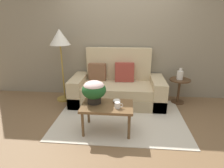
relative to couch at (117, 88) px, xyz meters
The scene contains 11 objects.
ground_plane 0.94m from the couch, 83.51° to the right, with size 14.00×14.00×0.00m, color brown.
wall_back 1.15m from the couch, 78.11° to the left, with size 6.40×0.12×2.72m, color gray.
area_rug 0.78m from the couch, 81.98° to the right, with size 2.29×1.68×0.01m, color beige.
couch is the anchor object (origin of this frame).
coffee_table 1.15m from the couch, 94.42° to the right, with size 0.80×0.52×0.46m.
side_table 1.32m from the couch, ahead, with size 0.43×0.43×0.53m.
floor_lamp 1.53m from the couch, behind, with size 0.43×0.43×1.54m.
potted_plant 1.17m from the couch, 105.59° to the right, with size 0.38×0.38×0.36m.
coffee_mug 1.24m from the couch, 86.23° to the right, with size 0.13×0.09×0.09m.
snack_bowl 1.06m from the couch, 87.04° to the right, with size 0.12×0.12×0.06m.
table_vase 1.34m from the couch, ahead, with size 0.13×0.13×0.24m.
Camera 1 is at (0.13, -2.87, 1.71)m, focal length 29.79 mm.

